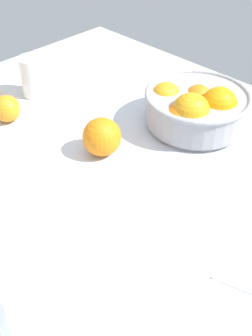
# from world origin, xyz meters

# --- Properties ---
(ground_plane) EXTENTS (1.31, 1.06, 0.03)m
(ground_plane) POSITION_xyz_m (0.00, 0.00, -0.01)
(ground_plane) COLOR silver
(fruit_bowl) EXTENTS (0.26, 0.26, 0.12)m
(fruit_bowl) POSITION_xyz_m (0.00, 0.24, 0.05)
(fruit_bowl) COLOR #99999E
(fruit_bowl) RESTS_ON ground_plane
(juice_glass) EXTENTS (0.07, 0.07, 0.11)m
(juice_glass) POSITION_xyz_m (-0.41, 0.06, 0.05)
(juice_glass) COLOR white
(juice_glass) RESTS_ON ground_plane
(second_glass) EXTENTS (0.07, 0.07, 0.10)m
(second_glass) POSITION_xyz_m (0.14, -0.36, 0.04)
(second_glass) COLOR white
(second_glass) RESTS_ON ground_plane
(loose_orange_2) EXTENTS (0.09, 0.09, 0.09)m
(loose_orange_2) POSITION_xyz_m (-0.08, 0.01, 0.04)
(loose_orange_2) COLOR orange
(loose_orange_2) RESTS_ON ground_plane
(loose_orange_3) EXTENTS (0.07, 0.07, 0.07)m
(loose_orange_3) POSITION_xyz_m (-0.35, -0.06, 0.03)
(loose_orange_3) COLOR orange
(loose_orange_3) RESTS_ON ground_plane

